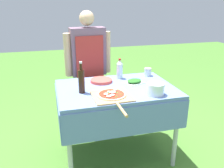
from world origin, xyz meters
The scene contains 10 objects.
ground_plane centered at (0.00, 0.00, 0.00)m, with size 12.00×12.00×0.00m, color #477A2D.
prep_table centered at (0.00, 0.00, 0.69)m, with size 1.16×0.81×0.78m.
person_cook centered at (-0.17, 0.63, 0.88)m, with size 0.56×0.21×1.50m.
pizza_on_peel centered at (-0.10, -0.23, 0.80)m, with size 0.35×0.59×0.05m.
oil_bottle centered at (-0.35, -0.05, 0.90)m, with size 0.06×0.06×0.30m.
water_bottle centered at (0.12, 0.27, 0.89)m, with size 0.07×0.07×0.22m.
herb_container centered at (0.22, 0.08, 0.80)m, with size 0.23×0.21×0.04m.
mixing_tub centered at (0.30, -0.27, 0.84)m, with size 0.16×0.16×0.11m, color silver.
plate_stack centered at (-0.10, 0.20, 0.80)m, with size 0.23×0.23×0.03m.
sauce_jar centered at (0.46, 0.28, 0.82)m, with size 0.08×0.08×0.09m.
Camera 1 is at (-0.62, -2.12, 1.61)m, focal length 38.00 mm.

